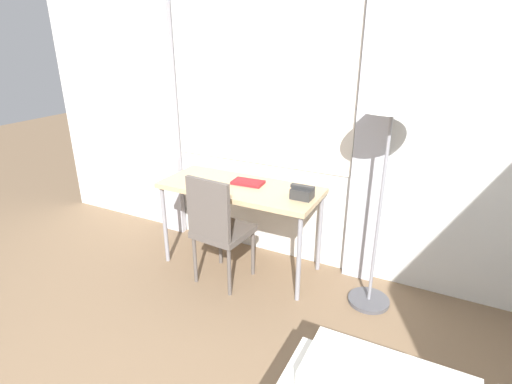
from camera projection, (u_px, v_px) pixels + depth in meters
wall_back_with_window at (302, 108)px, 3.18m from camera, size 5.66×0.13×2.70m
desk at (240, 193)px, 3.29m from camera, size 1.33×0.56×0.75m
desk_chair at (218, 225)px, 3.11m from camera, size 0.43×0.43×0.93m
standing_lamp at (393, 108)px, 2.50m from camera, size 0.44×0.44×1.70m
telephone at (302, 193)px, 3.00m from camera, size 0.18×0.13×0.10m
book at (248, 182)px, 3.30m from camera, size 0.27×0.17×0.02m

